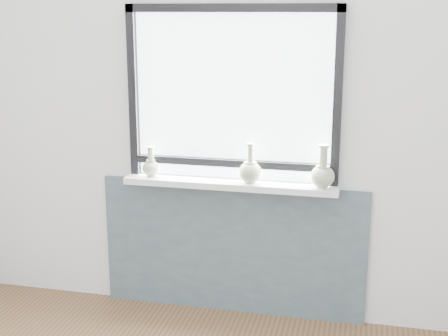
% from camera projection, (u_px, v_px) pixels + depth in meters
% --- Properties ---
extents(back_wall, '(3.60, 0.02, 2.60)m').
position_uv_depth(back_wall, '(234.00, 113.00, 3.80)').
color(back_wall, silver).
rests_on(back_wall, ground).
extents(apron_panel, '(1.70, 0.03, 0.86)m').
position_uv_depth(apron_panel, '(232.00, 249.00, 3.99)').
color(apron_panel, '#4F6069').
rests_on(apron_panel, ground).
extents(windowsill, '(1.32, 0.18, 0.04)m').
position_uv_depth(windowsill, '(230.00, 184.00, 3.81)').
color(windowsill, white).
rests_on(windowsill, apron_panel).
extents(window, '(1.30, 0.06, 1.05)m').
position_uv_depth(window, '(232.00, 91.00, 3.73)').
color(window, black).
rests_on(window, windowsill).
extents(vase_a, '(0.11, 0.11, 0.19)m').
position_uv_depth(vase_a, '(151.00, 166.00, 3.90)').
color(vase_a, '#AAB894').
rests_on(vase_a, windowsill).
extents(vase_b, '(0.14, 0.14, 0.24)m').
position_uv_depth(vase_b, '(250.00, 171.00, 3.75)').
color(vase_b, '#AAB894').
rests_on(vase_b, windowsill).
extents(vase_c, '(0.14, 0.14, 0.26)m').
position_uv_depth(vase_c, '(323.00, 174.00, 3.64)').
color(vase_c, '#AAB894').
rests_on(vase_c, windowsill).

